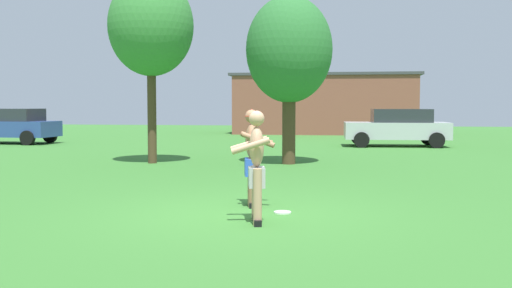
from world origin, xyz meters
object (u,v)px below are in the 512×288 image
object	(u,v)px
tree_behind_players	(151,27)
car_blue_mid_lot	(10,125)
player_with_cap	(252,153)
frisbee	(282,212)
player_in_gray	(256,164)
tree_right_field	(289,51)
car_silver_near_post	(397,127)

from	to	relation	value
tree_behind_players	car_blue_mid_lot	bearing A→B (deg)	139.98
player_with_cap	car_blue_mid_lot	size ratio (longest dim) A/B	0.39
player_with_cap	frisbee	size ratio (longest dim) A/B	5.99
player_in_gray	frisbee	distance (m)	1.26
tree_right_field	tree_behind_players	xyz separation A→B (m)	(-4.11, -0.36, 0.73)
player_with_cap	tree_right_field	world-z (taller)	tree_right_field
player_in_gray	tree_behind_players	distance (m)	10.19
frisbee	car_silver_near_post	bearing A→B (deg)	78.98
player_in_gray	tree_right_field	bearing A→B (deg)	92.29
tree_right_field	tree_behind_players	bearing A→B (deg)	-174.95
player_in_gray	frisbee	bearing A→B (deg)	69.89
car_blue_mid_lot	player_in_gray	bearing A→B (deg)	-50.00
frisbee	car_blue_mid_lot	distance (m)	20.94
tree_behind_players	tree_right_field	bearing A→B (deg)	5.05
car_silver_near_post	tree_behind_players	size ratio (longest dim) A/B	0.78
car_blue_mid_lot	tree_behind_players	bearing A→B (deg)	-40.02
player_in_gray	tree_right_field	size ratio (longest dim) A/B	0.34
car_silver_near_post	tree_behind_players	distance (m)	12.07
player_in_gray	car_blue_mid_lot	distance (m)	21.36
frisbee	car_silver_near_post	size ratio (longest dim) A/B	0.06
tree_right_field	tree_behind_players	size ratio (longest dim) A/B	0.88
tree_right_field	player_in_gray	bearing A→B (deg)	-87.71
frisbee	car_silver_near_post	distance (m)	16.55
frisbee	car_blue_mid_lot	xyz separation A→B (m)	(-14.04, 15.51, 0.81)
player_with_cap	car_blue_mid_lot	bearing A→B (deg)	131.98
frisbee	car_blue_mid_lot	bearing A→B (deg)	132.15
car_silver_near_post	tree_behind_players	bearing A→B (deg)	-133.07
frisbee	tree_behind_players	xyz separation A→B (m)	(-4.78, 7.73, 4.08)
player_in_gray	tree_behind_players	xyz separation A→B (m)	(-4.47, 8.58, 3.20)
car_blue_mid_lot	tree_right_field	world-z (taller)	tree_right_field
player_in_gray	tree_behind_players	size ratio (longest dim) A/B	0.30
frisbee	tree_right_field	xyz separation A→B (m)	(-0.67, 8.10, 3.34)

